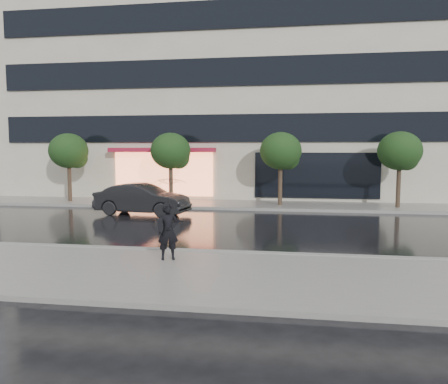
# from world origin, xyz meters

# --- Properties ---
(ground) EXTENTS (120.00, 120.00, 0.00)m
(ground) POSITION_xyz_m (0.00, 0.00, 0.00)
(ground) COLOR black
(ground) RESTS_ON ground
(sidewalk_near) EXTENTS (60.00, 4.50, 0.12)m
(sidewalk_near) POSITION_xyz_m (0.00, -3.25, 0.06)
(sidewalk_near) COLOR slate
(sidewalk_near) RESTS_ON ground
(sidewalk_far) EXTENTS (60.00, 3.50, 0.12)m
(sidewalk_far) POSITION_xyz_m (0.00, 10.25, 0.06)
(sidewalk_far) COLOR slate
(sidewalk_far) RESTS_ON ground
(curb_near) EXTENTS (60.00, 0.25, 0.14)m
(curb_near) POSITION_xyz_m (0.00, -1.00, 0.07)
(curb_near) COLOR gray
(curb_near) RESTS_ON ground
(curb_far) EXTENTS (60.00, 0.25, 0.14)m
(curb_far) POSITION_xyz_m (0.00, 8.50, 0.07)
(curb_far) COLOR gray
(curb_far) RESTS_ON ground
(office_building) EXTENTS (30.00, 12.76, 18.00)m
(office_building) POSITION_xyz_m (-0.00, 17.97, 9.00)
(office_building) COLOR beige
(office_building) RESTS_ON ground
(tree_far_west) EXTENTS (2.20, 2.20, 3.99)m
(tree_far_west) POSITION_xyz_m (-8.94, 10.03, 2.92)
(tree_far_west) COLOR #33261C
(tree_far_west) RESTS_ON ground
(tree_mid_west) EXTENTS (2.20, 2.20, 3.99)m
(tree_mid_west) POSITION_xyz_m (-2.94, 10.03, 2.92)
(tree_mid_west) COLOR #33261C
(tree_mid_west) RESTS_ON ground
(tree_mid_east) EXTENTS (2.20, 2.20, 3.99)m
(tree_mid_east) POSITION_xyz_m (3.06, 10.03, 2.92)
(tree_mid_east) COLOR #33261C
(tree_mid_east) RESTS_ON ground
(tree_far_east) EXTENTS (2.20, 2.20, 3.99)m
(tree_far_east) POSITION_xyz_m (9.06, 10.03, 2.92)
(tree_far_east) COLOR #33261C
(tree_far_east) RESTS_ON ground
(parked_car) EXTENTS (4.60, 2.07, 1.47)m
(parked_car) POSITION_xyz_m (-3.39, 6.35, 0.73)
(parked_car) COLOR black
(parked_car) RESTS_ON ground
(pedestrian_with_umbrella) EXTENTS (1.21, 1.22, 2.23)m
(pedestrian_with_umbrella) POSITION_xyz_m (0.36, -2.14, 1.61)
(pedestrian_with_umbrella) COLOR black
(pedestrian_with_umbrella) RESTS_ON sidewalk_near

